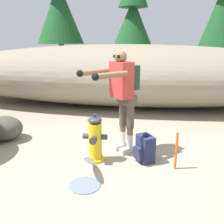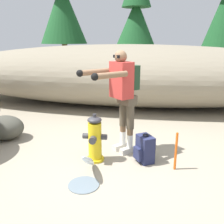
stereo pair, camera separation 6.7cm
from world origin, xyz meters
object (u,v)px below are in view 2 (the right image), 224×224
Objects in this scene: utility_worker at (122,90)px; boulder_small at (6,127)px; fire_hydrant at (95,139)px; survey_stake at (176,151)px; spare_backpack at (145,149)px.

utility_worker is 2.39× the size of boulder_small.
fire_hydrant is at bearing -17.72° from boulder_small.
boulder_small is (-1.95, 0.62, -0.13)m from fire_hydrant.
survey_stake is at bearing 106.68° from utility_worker.
survey_stake is (0.88, -0.49, -0.82)m from utility_worker.
spare_backpack is at bearing 6.01° from fire_hydrant.
survey_stake is at bearing -12.79° from boulder_small.
fire_hydrant is 1.09× the size of boulder_small.
boulder_small is 1.22× the size of survey_stake.
boulder_small is 3.31m from survey_stake.
fire_hydrant is 1.70× the size of spare_backpack.
fire_hydrant is 0.82m from spare_backpack.
utility_worker reaches higher than spare_backpack.
spare_backpack is 0.64× the size of boulder_small.
survey_stake is at bearing -4.83° from fire_hydrant.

